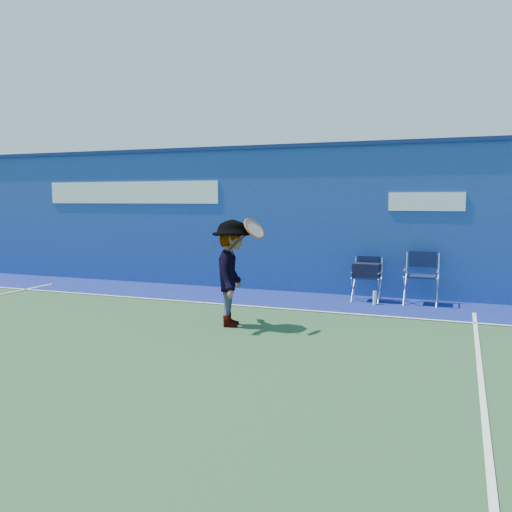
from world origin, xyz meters
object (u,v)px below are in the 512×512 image
at_px(directors_chair_left, 366,282).
at_px(tennis_player, 232,273).
at_px(directors_chair_right, 421,288).
at_px(water_bottle, 375,298).

height_order(directors_chair_left, tennis_player, tennis_player).
height_order(directors_chair_right, water_bottle, directors_chair_right).
distance_m(directors_chair_right, water_bottle, 0.89).
bearing_deg(tennis_player, directors_chair_right, 47.33).
bearing_deg(directors_chair_right, water_bottle, -154.87).
distance_m(directors_chair_right, tennis_player, 3.86).
distance_m(directors_chair_left, water_bottle, 0.45).
relative_size(directors_chair_left, directors_chair_right, 0.88).
bearing_deg(directors_chair_right, directors_chair_left, -177.65).
xyz_separation_m(directors_chair_right, water_bottle, (-0.79, -0.37, -0.17)).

